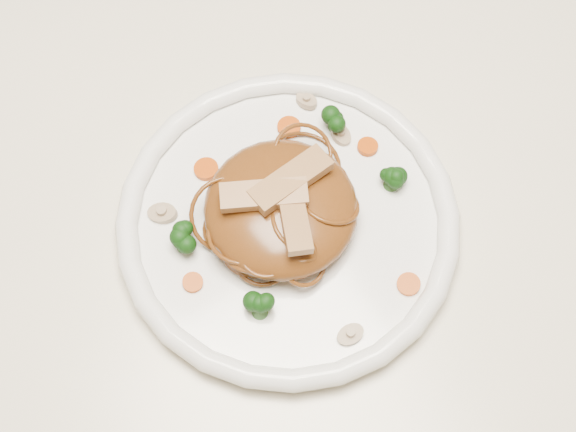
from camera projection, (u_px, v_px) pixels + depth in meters
ground at (283, 376)px, 1.47m from camera, size 4.00×4.00×0.00m
table at (279, 227)px, 0.88m from camera, size 1.20×0.80×0.75m
plate at (288, 226)px, 0.76m from camera, size 0.39×0.39×0.02m
noodle_mound at (281, 208)px, 0.74m from camera, size 0.18×0.18×0.04m
chicken_a at (291, 180)px, 0.72m from camera, size 0.08×0.03×0.01m
chicken_b at (264, 195)px, 0.71m from camera, size 0.08×0.05×0.01m
chicken_c at (294, 218)px, 0.70m from camera, size 0.04×0.07×0.01m
broccoli_0 at (336, 119)px, 0.78m from camera, size 0.03×0.03×0.03m
broccoli_1 at (182, 239)px, 0.73m from camera, size 0.03×0.03×0.03m
broccoli_2 at (259, 306)px, 0.71m from camera, size 0.03×0.03×0.03m
broccoli_3 at (392, 179)px, 0.76m from camera, size 0.03×0.03×0.03m
carrot_0 at (289, 127)px, 0.79m from camera, size 0.03×0.03×0.00m
carrot_1 at (193, 282)px, 0.73m from camera, size 0.02×0.02×0.00m
carrot_2 at (368, 147)px, 0.78m from camera, size 0.02×0.02×0.00m
carrot_3 at (206, 169)px, 0.77m from camera, size 0.02×0.02×0.00m
carrot_4 at (409, 284)px, 0.73m from camera, size 0.03×0.03×0.00m
mushroom_0 at (350, 334)px, 0.71m from camera, size 0.03×0.03×0.01m
mushroom_1 at (341, 135)px, 0.79m from camera, size 0.02×0.02×0.01m
mushroom_2 at (162, 213)px, 0.75m from camera, size 0.04×0.04×0.01m
mushroom_3 at (306, 101)px, 0.80m from camera, size 0.03×0.03×0.01m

